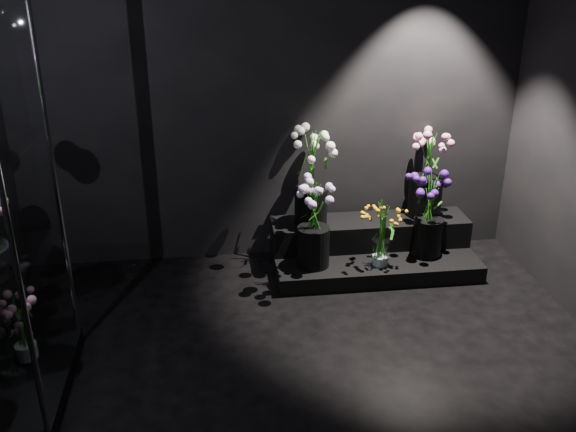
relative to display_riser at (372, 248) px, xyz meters
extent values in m
plane|color=black|center=(-0.78, -1.68, -0.15)|extent=(4.00, 4.00, 0.00)
plane|color=black|center=(-0.78, 0.32, 1.25)|extent=(4.00, 0.00, 4.00)
cube|color=black|center=(0.00, -0.08, -0.08)|extent=(1.61, 0.72, 0.13)
cube|color=black|center=(0.00, 0.10, 0.10)|extent=(1.61, 0.36, 0.22)
cube|color=black|center=(-2.47, -1.32, -0.10)|extent=(0.59, 0.98, 0.10)
cylinder|color=white|center=(0.00, -0.27, 0.09)|extent=(0.14, 0.14, 0.21)
cylinder|color=black|center=(-0.52, -0.21, 0.15)|extent=(0.25, 0.25, 0.32)
cylinder|color=black|center=(0.41, -0.15, 0.14)|extent=(0.23, 0.23, 0.31)
cylinder|color=black|center=(-0.49, 0.08, 0.36)|extent=(0.26, 0.26, 0.30)
cylinder|color=black|center=(0.46, 0.12, 0.38)|extent=(0.27, 0.27, 0.34)
cylinder|color=white|center=(-2.45, -1.13, 0.09)|extent=(0.14, 0.14, 0.28)
camera|label=1|loc=(-1.27, -4.57, 2.31)|focal=40.00mm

